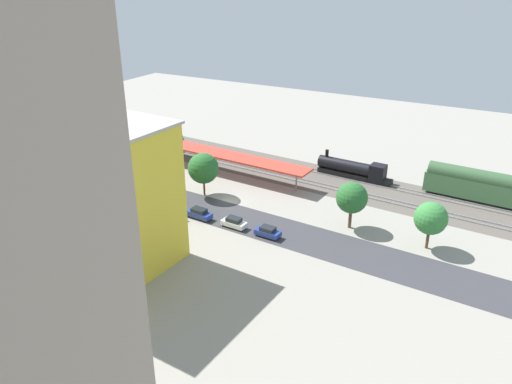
{
  "coord_description": "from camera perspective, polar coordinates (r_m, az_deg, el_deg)",
  "views": [
    {
      "loc": [
        -44.43,
        70.66,
        39.08
      ],
      "look_at": [
        -6.91,
        2.28,
        4.33
      ],
      "focal_mm": 35.19,
      "sensor_mm": 36.0,
      "label": 1
    }
  ],
  "objects": [
    {
      "name": "parked_car_0",
      "position": [
        79.99,
        1.34,
        -4.61
      ],
      "size": [
        4.22,
        2.01,
        1.75
      ],
      "color": "black",
      "rests_on": "ground"
    },
    {
      "name": "construction_building",
      "position": [
        80.17,
        -23.47,
        0.74
      ],
      "size": [
        41.29,
        21.21,
        20.23
      ],
      "primitive_type": "cube",
      "rotation": [
        0.0,
        0.0,
        -0.06
      ],
      "color": "yellow",
      "rests_on": "ground"
    },
    {
      "name": "construction_roof_slab",
      "position": [
        77.05,
        -24.73,
        7.8
      ],
      "size": [
        41.93,
        21.85,
        0.4
      ],
      "primitive_type": "cube",
      "rotation": [
        0.0,
        0.0,
        -0.06
      ],
      "color": "#ADA89E",
      "rests_on": "construction_building"
    },
    {
      "name": "rail_bed",
      "position": [
        107.48,
        2.24,
        2.67
      ],
      "size": [
        115.99,
        21.43,
        0.01
      ],
      "primitive_type": "cube",
      "rotation": [
        0.0,
        0.0,
        -0.06
      ],
      "color": "#5B544C",
      "rests_on": "ground"
    },
    {
      "name": "parked_car_2",
      "position": [
        86.26,
        -6.47,
        -2.49
      ],
      "size": [
        4.75,
        2.11,
        1.84
      ],
      "color": "black",
      "rests_on": "ground"
    },
    {
      "name": "street_tree_1",
      "position": [
        82.19,
        10.84,
        -0.66
      ],
      "size": [
        5.15,
        5.15,
        7.98
      ],
      "color": "brown",
      "rests_on": "ground"
    },
    {
      "name": "traffic_light",
      "position": [
        87.01,
        -10.48,
        0.15
      ],
      "size": [
        0.5,
        0.36,
        6.79
      ],
      "color": "#333333",
      "rests_on": "ground"
    },
    {
      "name": "box_truck_1",
      "position": [
        100.2,
        -20.24,
        0.47
      ],
      "size": [
        10.09,
        2.45,
        3.17
      ],
      "color": "black",
      "rests_on": "ground"
    },
    {
      "name": "parked_car_4",
      "position": [
        93.53,
        -12.64,
        -0.78
      ],
      "size": [
        4.19,
        2.04,
        1.77
      ],
      "color": "black",
      "rests_on": "ground"
    },
    {
      "name": "parked_car_3",
      "position": [
        90.2,
        -9.76,
        -1.52
      ],
      "size": [
        4.84,
        1.91,
        1.69
      ],
      "color": "black",
      "rests_on": "ground"
    },
    {
      "name": "passenger_coach",
      "position": [
        99.67,
        24.11,
        0.7
      ],
      "size": [
        19.49,
        4.38,
        6.09
      ],
      "color": "black",
      "rests_on": "ground"
    },
    {
      "name": "freight_coach_far",
      "position": [
        120.21,
        -11.72,
        6.05
      ],
      "size": [
        17.11,
        4.07,
        5.77
      ],
      "color": "black",
      "rests_on": "ground"
    },
    {
      "name": "platform_canopy_near",
      "position": [
        106.22,
        -5.62,
        4.68
      ],
      "size": [
        47.77,
        7.86,
        4.34
      ],
      "color": "#C63D2D",
      "rests_on": "ground"
    },
    {
      "name": "street_tree_0",
      "position": [
        79.28,
        19.25,
        -2.85
      ],
      "size": [
        4.99,
        4.99,
        7.57
      ],
      "color": "brown",
      "rests_on": "ground"
    },
    {
      "name": "box_truck_0",
      "position": [
        93.51,
        -16.32,
        -0.56
      ],
      "size": [
        9.42,
        2.47,
        3.51
      ],
      "color": "black",
      "rests_on": "ground"
    },
    {
      "name": "street_asphalt",
      "position": [
        88.6,
        -4.69,
        -2.25
      ],
      "size": [
        115.66,
        16.15,
        0.01
      ],
      "primitive_type": "cube",
      "rotation": [
        0.0,
        0.0,
        -0.06
      ],
      "color": "#38383D",
      "rests_on": "ground"
    },
    {
      "name": "street_tree_2",
      "position": [
        93.21,
        -6.01,
        2.7
      ],
      "size": [
        5.75,
        5.75,
        8.3
      ],
      "color": "brown",
      "rests_on": "ground"
    },
    {
      "name": "locomotive",
      "position": [
        103.89,
        11.24,
        2.47
      ],
      "size": [
        15.72,
        3.44,
        4.87
      ],
      "color": "black",
      "rests_on": "ground"
    },
    {
      "name": "ground_plane",
      "position": [
        92.17,
        -3.09,
        -1.12
      ],
      "size": [
        184.52,
        184.52,
        0.0
      ],
      "primitive_type": "plane",
      "color": "gray",
      "rests_on": "ground"
    },
    {
      "name": "track_rails",
      "position": [
        107.41,
        2.25,
        2.76
      ],
      "size": [
        115.11,
        15.01,
        0.12
      ],
      "color": "#9E9EA8",
      "rests_on": "ground"
    },
    {
      "name": "parked_car_1",
      "position": [
        82.85,
        -2.53,
        -3.55
      ],
      "size": [
        4.39,
        2.04,
        1.78
      ],
      "color": "black",
      "rests_on": "ground"
    }
  ]
}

